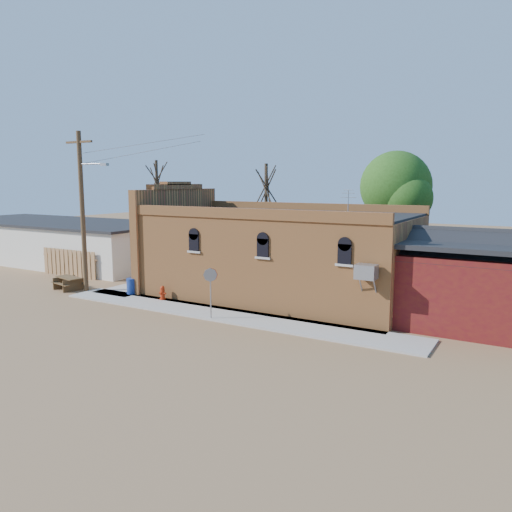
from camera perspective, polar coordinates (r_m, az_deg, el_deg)
The scene contains 15 objects.
ground at distance 23.87m, azimuth -7.91°, elevation -6.75°, with size 120.00×120.00×0.00m, color brown.
sidewalk_south at distance 23.70m, azimuth -3.69°, elevation -6.70°, with size 19.00×2.20×0.08m, color #9E9991.
sidewalk_west at distance 32.28m, azimuth -10.13°, elevation -2.71°, with size 2.60×10.00×0.08m, color #9E9991.
brick_bar at distance 27.02m, azimuth 1.97°, elevation 0.18°, with size 16.40×7.97×6.30m.
red_shed at distance 24.04m, azimuth 23.13°, elevation -1.72°, with size 5.40×6.40×4.30m.
storage_building at distance 42.55m, azimuth -21.55°, elevation 1.64°, with size 20.40×8.40×3.17m.
wood_fence at distance 35.24m, azimuth -20.59°, elevation -0.77°, with size 5.20×0.10×1.80m, color olive, non-canonical shape.
utility_pole at distance 29.62m, azimuth -19.17°, elevation 5.18°, with size 3.12×0.26×9.00m.
tree_bare_near at distance 35.55m, azimuth 1.16°, elevation 8.05°, with size 2.80×2.80×7.65m.
tree_bare_far at distance 42.77m, azimuth -11.28°, elevation 8.51°, with size 2.80×2.80×8.16m.
tree_leafy at distance 32.62m, azimuth 15.67°, elevation 7.65°, with size 4.40×4.40×8.15m.
fire_hydrant at distance 26.80m, azimuth -10.64°, elevation -4.16°, with size 0.43×0.42×0.73m.
stop_sign at distance 22.63m, azimuth -5.22°, elevation -2.71°, with size 0.52×0.44×2.32m.
trash_barrel at distance 28.54m, azimuth -14.01°, elevation -3.35°, with size 0.56×0.56×0.86m, color navy.
picnic_table at distance 31.09m, azimuth -20.58°, elevation -2.72°, with size 2.02×1.68×0.74m.
Camera 1 is at (14.34, -18.03, 6.26)m, focal length 35.00 mm.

